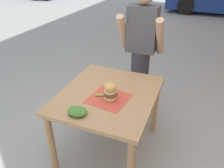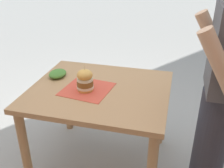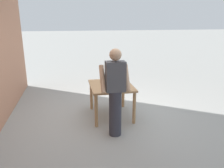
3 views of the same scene
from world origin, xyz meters
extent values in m
plane|color=#9E9E99|center=(0.00, 0.00, 0.00)|extent=(80.00, 80.00, 0.00)
cube|color=tan|center=(0.00, 0.00, 0.74)|extent=(0.94, 1.09, 0.04)
cylinder|color=tan|center=(-0.41, -0.48, 0.36)|extent=(0.07, 0.07, 0.72)
cylinder|color=tan|center=(-0.41, 0.48, 0.36)|extent=(0.07, 0.07, 0.72)
cylinder|color=tan|center=(0.41, 0.48, 0.36)|extent=(0.07, 0.07, 0.72)
cube|color=#D64C38|center=(0.04, -0.09, 0.76)|extent=(0.40, 0.40, 0.00)
cylinder|color=gold|center=(0.06, -0.10, 0.77)|extent=(0.12, 0.12, 0.02)
cylinder|color=beige|center=(0.06, -0.10, 0.79)|extent=(0.13, 0.13, 0.02)
cylinder|color=brown|center=(0.06, -0.10, 0.82)|extent=(0.13, 0.13, 0.04)
cylinder|color=beige|center=(0.06, -0.10, 0.85)|extent=(0.12, 0.12, 0.02)
ellipsoid|color=gold|center=(0.06, -0.10, 0.89)|extent=(0.12, 0.12, 0.08)
cylinder|color=#D1B77F|center=(0.06, -0.10, 0.94)|extent=(0.00, 0.00, 0.05)
cylinder|color=#8EA83D|center=(-0.05, -0.09, 0.77)|extent=(0.10, 0.06, 0.02)
ellipsoid|color=#477F33|center=(-0.12, -0.41, 0.78)|extent=(0.18, 0.14, 0.06)
cylinder|color=#33333D|center=(0.09, 0.87, 0.45)|extent=(0.24, 0.24, 0.90)
cube|color=#4C4C51|center=(0.09, 0.87, 1.18)|extent=(0.36, 0.22, 0.56)
cylinder|color=tan|center=(-0.14, 0.81, 1.13)|extent=(0.09, 0.34, 0.50)
cylinder|color=tan|center=(0.32, 0.81, 1.13)|extent=(0.09, 0.34, 0.50)
cylinder|color=black|center=(0.09, 7.54, 0.32)|extent=(0.65, 0.24, 0.64)
cylinder|color=black|center=(0.14, 9.15, 0.32)|extent=(0.65, 0.24, 0.64)
camera|label=1|loc=(0.73, -1.71, 1.94)|focal=35.00mm
camera|label=2|loc=(1.75, 0.56, 1.72)|focal=42.00mm
camera|label=3|loc=(0.90, 4.64, 2.18)|focal=35.00mm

